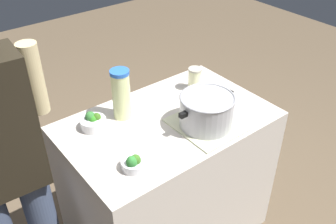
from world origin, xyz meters
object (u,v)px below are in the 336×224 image
object	(u,v)px
cooking_pot	(207,110)
broccoli_bowl_front	(134,163)
mason_jar	(195,79)
broccoli_bowl_center	(93,122)
person_cook	(4,175)
lemonade_pitcher	(121,94)

from	to	relation	value
cooking_pot	broccoli_bowl_front	xyz separation A→B (m)	(0.47, 0.04, -0.06)
mason_jar	broccoli_bowl_front	world-z (taller)	mason_jar
cooking_pot	mason_jar	world-z (taller)	cooking_pot
mason_jar	broccoli_bowl_center	xyz separation A→B (m)	(0.65, -0.03, -0.03)
broccoli_bowl_front	person_cook	world-z (taller)	person_cook
cooking_pot	person_cook	xyz separation A→B (m)	(0.94, -0.24, -0.06)
cooking_pot	lemonade_pitcher	world-z (taller)	lemonade_pitcher
lemonade_pitcher	broccoli_bowl_front	xyz separation A→B (m)	(0.18, 0.37, -0.11)
mason_jar	broccoli_bowl_front	xyz separation A→B (m)	(0.66, 0.35, -0.04)
lemonade_pitcher	person_cook	size ratio (longest dim) A/B	0.17
lemonade_pitcher	person_cook	xyz separation A→B (m)	(0.65, 0.10, -0.10)
lemonade_pitcher	broccoli_bowl_front	world-z (taller)	lemonade_pitcher
mason_jar	broccoli_bowl_front	size ratio (longest dim) A/B	1.13
lemonade_pitcher	cooking_pot	bearing A→B (deg)	131.06
cooking_pot	lemonade_pitcher	size ratio (longest dim) A/B	1.27
broccoli_bowl_front	person_cook	bearing A→B (deg)	-30.16
mason_jar	broccoli_bowl_front	bearing A→B (deg)	27.84
lemonade_pitcher	person_cook	bearing A→B (deg)	8.36
broccoli_bowl_center	mason_jar	bearing A→B (deg)	177.57
lemonade_pitcher	broccoli_bowl_front	distance (m)	0.42
lemonade_pitcher	broccoli_bowl_front	bearing A→B (deg)	64.44
lemonade_pitcher	broccoli_bowl_center	distance (m)	0.20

